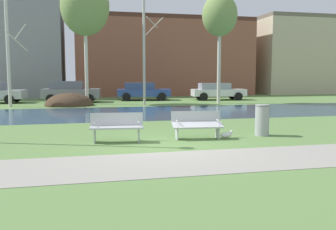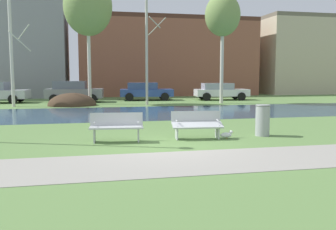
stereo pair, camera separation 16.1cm
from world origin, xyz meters
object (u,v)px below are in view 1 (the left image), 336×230
Objects in this scene: parked_hatch_third_blue at (142,91)px; bench_right at (197,124)px; seagull at (227,135)px; trash_bin at (262,120)px; parked_sedan_second_grey at (70,91)px; parked_wagon_fourth_white at (217,91)px; bench_left at (117,126)px.

bench_right is at bearing -93.65° from parked_hatch_third_blue.
trash_bin is at bearing 12.29° from seagull.
parked_hatch_third_blue is at bearing 93.60° from trash_bin.
parked_sedan_second_grey is (-4.38, 17.17, 0.35)m from bench_right.
trash_bin is at bearing -105.84° from parked_wagon_fourth_white.
trash_bin is 1.46m from seagull.
trash_bin is 0.24× the size of parked_sedan_second_grey.
trash_bin is at bearing -86.40° from parked_hatch_third_blue.
parked_wagon_fourth_white is (11.54, 0.04, -0.09)m from parked_sedan_second_grey.
bench_right is 2.30m from trash_bin.
parked_sedan_second_grey is 5.63m from parked_hatch_third_blue.
parked_hatch_third_blue reaches higher than parked_wagon_fourth_white.
trash_bin is (2.30, 0.08, 0.07)m from bench_right.
seagull is at bearing -73.03° from parked_sedan_second_grey.
trash_bin reaches higher than bench_right.
seagull is 18.19m from parked_sedan_second_grey.
trash_bin is at bearing 2.02° from bench_right.
bench_left is 17.27m from parked_sedan_second_grey.
bench_left is 19.75m from parked_wagon_fourth_white.
bench_left is at bearing -101.50° from parked_hatch_third_blue.
parked_sedan_second_grey reaches higher than bench_right.
trash_bin is 0.23× the size of parked_wagon_fourth_white.
parked_sedan_second_grey reaches higher than seagull.
bench_right is 0.38× the size of parked_hatch_third_blue.
parked_hatch_third_blue is 0.98× the size of parked_wagon_fourth_white.
bench_right is 0.38× the size of parked_sedan_second_grey.
parked_wagon_fourth_white is at bearing 70.32° from seagull.
bench_right is 1.59× the size of trash_bin.
bench_right is 1.01m from seagull.
parked_hatch_third_blue is at bearing 89.26° from seagull.
parked_wagon_fourth_white reaches higher than bench_right.
bench_left is at bearing -83.85° from parked_sedan_second_grey.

